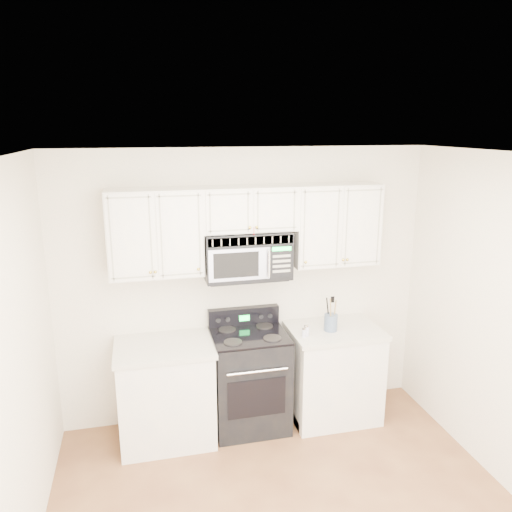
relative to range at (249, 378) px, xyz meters
name	(u,v)px	position (x,y,z in m)	size (l,w,h in m)	color
room	(305,371)	(0.03, -1.46, 0.82)	(3.51, 3.51, 2.61)	brown
base_cabinet_left	(166,395)	(-0.77, -0.02, -0.06)	(0.86, 0.65, 0.92)	white
base_cabinet_right	(332,375)	(0.83, -0.02, -0.06)	(0.86, 0.65, 0.92)	white
range	(249,378)	(0.00, 0.00, 0.00)	(0.68, 0.63, 1.10)	black
upper_cabinets	(249,224)	(0.03, 0.12, 1.45)	(2.44, 0.37, 0.75)	white
microwave	(247,255)	(0.00, 0.09, 1.18)	(0.77, 0.43, 0.42)	black
utensil_crock	(331,322)	(0.77, -0.06, 0.52)	(0.13, 0.13, 0.33)	slate
shaker_salt	(304,332)	(0.48, -0.15, 0.48)	(0.04, 0.04, 0.09)	silver
shaker_pepper	(307,330)	(0.51, -0.13, 0.49)	(0.05, 0.05, 0.11)	silver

